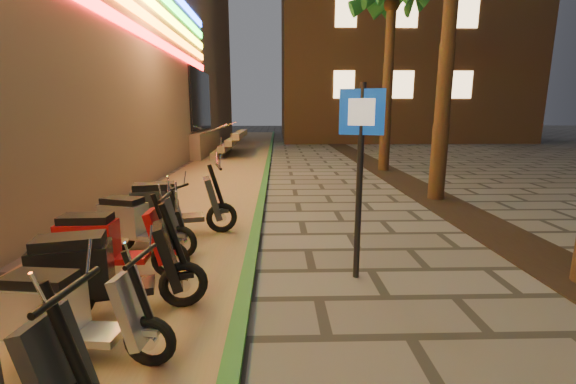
{
  "coord_description": "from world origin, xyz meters",
  "views": [
    {
      "loc": [
        -0.49,
        -2.61,
        2.22
      ],
      "look_at": [
        -0.36,
        2.25,
        1.2
      ],
      "focal_mm": 24.0,
      "sensor_mm": 36.0,
      "label": 1
    }
  ],
  "objects_px": {
    "scooter_5": "(69,313)",
    "scooter_6": "(101,271)",
    "scooter_8": "(137,222)",
    "pedestrian_sign": "(360,156)",
    "scooter_7": "(108,243)",
    "scooter_9": "(172,206)"
  },
  "relations": [
    {
      "from": "scooter_5",
      "to": "scooter_6",
      "type": "distance_m",
      "value": 0.76
    },
    {
      "from": "scooter_8",
      "to": "pedestrian_sign",
      "type": "bearing_deg",
      "value": -0.04
    },
    {
      "from": "scooter_6",
      "to": "scooter_7",
      "type": "distance_m",
      "value": 1.05
    },
    {
      "from": "scooter_5",
      "to": "scooter_6",
      "type": "height_order",
      "value": "scooter_6"
    },
    {
      "from": "scooter_9",
      "to": "scooter_7",
      "type": "bearing_deg",
      "value": -116.11
    },
    {
      "from": "scooter_7",
      "to": "scooter_8",
      "type": "xyz_separation_m",
      "value": [
        0.02,
        1.01,
        -0.01
      ]
    },
    {
      "from": "scooter_9",
      "to": "scooter_6",
      "type": "bearing_deg",
      "value": -105.13
    },
    {
      "from": "scooter_8",
      "to": "scooter_7",
      "type": "bearing_deg",
      "value": -73.89
    },
    {
      "from": "scooter_5",
      "to": "scooter_6",
      "type": "relative_size",
      "value": 0.87
    },
    {
      "from": "scooter_6",
      "to": "scooter_9",
      "type": "xyz_separation_m",
      "value": [
        0.01,
        2.79,
        0.02
      ]
    },
    {
      "from": "scooter_6",
      "to": "scooter_9",
      "type": "distance_m",
      "value": 2.79
    },
    {
      "from": "pedestrian_sign",
      "to": "scooter_6",
      "type": "bearing_deg",
      "value": -140.16
    },
    {
      "from": "scooter_7",
      "to": "scooter_9",
      "type": "relative_size",
      "value": 0.91
    },
    {
      "from": "pedestrian_sign",
      "to": "scooter_6",
      "type": "height_order",
      "value": "pedestrian_sign"
    },
    {
      "from": "scooter_7",
      "to": "scooter_5",
      "type": "bearing_deg",
      "value": -79.74
    },
    {
      "from": "scooter_5",
      "to": "scooter_8",
      "type": "xyz_separation_m",
      "value": [
        -0.37,
        2.76,
        0.03
      ]
    },
    {
      "from": "scooter_5",
      "to": "scooter_8",
      "type": "height_order",
      "value": "scooter_8"
    },
    {
      "from": "scooter_5",
      "to": "scooter_7",
      "type": "bearing_deg",
      "value": 109.39
    },
    {
      "from": "scooter_5",
      "to": "scooter_7",
      "type": "xyz_separation_m",
      "value": [
        -0.39,
        1.74,
        0.04
      ]
    },
    {
      "from": "pedestrian_sign",
      "to": "scooter_7",
      "type": "height_order",
      "value": "pedestrian_sign"
    },
    {
      "from": "scooter_8",
      "to": "scooter_9",
      "type": "bearing_deg",
      "value": 84.31
    },
    {
      "from": "pedestrian_sign",
      "to": "scooter_5",
      "type": "distance_m",
      "value": 3.59
    }
  ]
}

